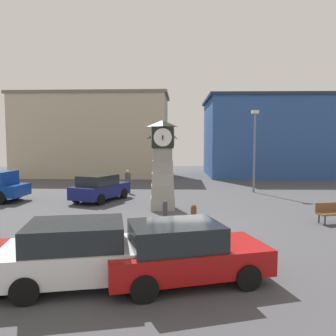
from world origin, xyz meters
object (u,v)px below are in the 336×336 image
Objects in this scene: bollard_near_tower at (194,216)px; car_by_building at (183,252)px; clock_tower at (162,166)px; bollard_mid_row at (165,212)px; street_lamp_near_road at (254,145)px; bench at (334,211)px; pedestrian_near_bench at (128,180)px; car_far_lot at (100,188)px; car_near_tower at (85,252)px.

bollard_near_tower is 5.33m from car_by_building.
clock_tower is 3.70m from bollard_mid_row.
clock_tower is 8.89m from street_lamp_near_road.
pedestrian_near_bench reaches higher than bench.
pedestrian_near_bench is (-3.41, 9.87, 0.43)m from bollard_near_tower.
car_far_lot is (-3.73, 5.96, 0.28)m from bollard_mid_row.
clock_tower is 1.09× the size of car_by_building.
car_near_tower is at bearing -149.45° from bench.
pedestrian_near_bench is (-9.72, 9.38, 0.42)m from bench.
car_near_tower is 1.02× the size of car_by_building.
street_lamp_near_road is (10.51, 2.93, 2.61)m from car_far_lot.
car_far_lot is 3.49m from pedestrian_near_bench.
street_lamp_near_road reaches higher than car_near_tower.
clock_tower is 9.36m from car_by_building.
clock_tower is 9.63m from car_near_tower.
car_near_tower is 11.30m from bench.
bollard_near_tower is at bearing 79.74° from car_by_building.
clock_tower is at bearing 106.18° from bollard_near_tower.
car_far_lot is 2.65× the size of pedestrian_near_bench.
car_far_lot is at bearing 126.08° from bollard_near_tower.
bollard_near_tower is at bearing -175.50° from bench.
car_far_lot reaches higher than car_by_building.
car_near_tower is 17.61m from street_lamp_near_road.
car_far_lot is at bearing 97.00° from car_near_tower.
bollard_mid_row is at bearing -57.95° from car_far_lot.
street_lamp_near_road reaches higher than bollard_mid_row.
bollard_near_tower is 0.61× the size of pedestrian_near_bench.
car_by_building reaches higher than bollard_near_tower.
pedestrian_near_bench is (-2.46, 15.11, 0.17)m from car_by_building.
pedestrian_near_bench is (-2.26, 9.13, 0.41)m from bollard_mid_row.
street_lamp_near_road is (5.62, 9.64, 2.91)m from bollard_near_tower.
bollard_mid_row is 0.24× the size of car_far_lot.
clock_tower is 8.43m from bench.
street_lamp_near_road reaches higher than car_far_lot.
pedestrian_near_bench is 9.37m from street_lamp_near_road.
bench is 0.28× the size of street_lamp_near_road.
bench is at bearing -1.92° from bollard_mid_row.
car_near_tower is at bearing -90.03° from pedestrian_near_bench.
clock_tower is at bearing -140.18° from street_lamp_near_road.
bollard_mid_row is 11.54m from street_lamp_near_road.
clock_tower is 2.85× the size of bench.
bollard_mid_row is at bearing -89.96° from clock_tower.
pedestrian_near_bench is 0.28× the size of street_lamp_near_road.
street_lamp_near_road is at bearing 94.29° from bench.
car_near_tower is at bearing -83.00° from car_far_lot.
street_lamp_near_road is at bearing 59.76° from bollard_near_tower.
bollard_mid_row is 0.18× the size of street_lamp_near_road.
bollard_near_tower is at bearing -73.82° from clock_tower.
pedestrian_near_bench is at bearing 89.97° from car_near_tower.
car_far_lot is (-3.73, 2.72, -1.51)m from clock_tower.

